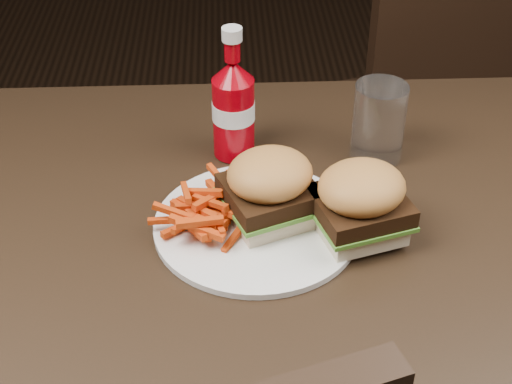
{
  "coord_description": "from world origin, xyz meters",
  "views": [
    {
      "loc": [
        -0.01,
        -0.74,
        1.38
      ],
      "look_at": [
        0.03,
        0.03,
        0.8
      ],
      "focal_mm": 55.0,
      "sensor_mm": 36.0,
      "label": 1
    }
  ],
  "objects_px": {
    "tumbler": "(379,123)",
    "dining_table": "(234,253)",
    "plate": "(256,225)",
    "ketchup_bottle": "(234,117)",
    "chair_far": "(400,123)"
  },
  "relations": [
    {
      "from": "chair_far",
      "to": "plate",
      "type": "bearing_deg",
      "value": 47.74
    },
    {
      "from": "ketchup_bottle",
      "to": "dining_table",
      "type": "bearing_deg",
      "value": -91.54
    },
    {
      "from": "chair_far",
      "to": "plate",
      "type": "height_order",
      "value": "plate"
    },
    {
      "from": "ketchup_bottle",
      "to": "chair_far",
      "type": "bearing_deg",
      "value": 56.3
    },
    {
      "from": "plate",
      "to": "tumbler",
      "type": "xyz_separation_m",
      "value": [
        0.18,
        0.16,
        0.05
      ]
    },
    {
      "from": "chair_far",
      "to": "tumbler",
      "type": "relative_size",
      "value": 3.48
    },
    {
      "from": "tumbler",
      "to": "dining_table",
      "type": "bearing_deg",
      "value": -139.16
    },
    {
      "from": "dining_table",
      "to": "ketchup_bottle",
      "type": "distance_m",
      "value": 0.21
    },
    {
      "from": "dining_table",
      "to": "tumbler",
      "type": "distance_m",
      "value": 0.28
    },
    {
      "from": "dining_table",
      "to": "chair_far",
      "type": "relative_size",
      "value": 3.01
    },
    {
      "from": "plate",
      "to": "dining_table",
      "type": "bearing_deg",
      "value": -143.15
    },
    {
      "from": "tumbler",
      "to": "chair_far",
      "type": "bearing_deg",
      "value": 72.55
    },
    {
      "from": "dining_table",
      "to": "tumbler",
      "type": "relative_size",
      "value": 10.47
    },
    {
      "from": "ketchup_bottle",
      "to": "plate",
      "type": "bearing_deg",
      "value": -82.01
    },
    {
      "from": "ketchup_bottle",
      "to": "tumbler",
      "type": "distance_m",
      "value": 0.2
    }
  ]
}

